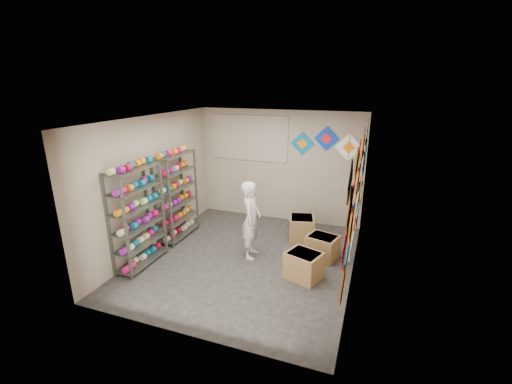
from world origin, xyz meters
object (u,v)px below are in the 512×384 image
at_px(carton_a, 304,265).
at_px(carton_b, 322,247).
at_px(shopkeeper, 251,220).
at_px(carton_c, 301,228).
at_px(shelf_rack_front, 138,218).
at_px(shelf_rack_back, 177,196).

distance_m(carton_a, carton_b, 0.86).
xyz_separation_m(shopkeeper, carton_c, (0.76, 1.11, -0.52)).
relative_size(shopkeeper, carton_b, 2.73).
bearing_deg(carton_b, shelf_rack_front, -140.35).
bearing_deg(carton_c, carton_a, -89.86).
bearing_deg(shopkeeper, carton_b, -82.15).
relative_size(carton_b, carton_c, 0.97).
bearing_deg(shopkeeper, carton_a, -119.64).
bearing_deg(carton_a, shelf_rack_back, -174.44).
xyz_separation_m(carton_a, carton_c, (-0.39, 1.54, 0.01)).
xyz_separation_m(shelf_rack_back, carton_c, (2.59, 0.82, -0.70)).
distance_m(shelf_rack_front, shelf_rack_back, 1.30).
bearing_deg(shelf_rack_back, carton_b, 1.99).
distance_m(shelf_rack_back, shopkeeper, 1.86).
bearing_deg(carton_a, carton_b, 96.65).
bearing_deg(carton_b, shelf_rack_back, -162.36).
xyz_separation_m(shopkeeper, carton_a, (1.15, -0.43, -0.53)).
distance_m(shelf_rack_front, carton_a, 3.12).
bearing_deg(shopkeeper, shelf_rack_back, 72.03).
distance_m(carton_b, carton_c, 0.91).
relative_size(shelf_rack_back, carton_c, 3.26).
bearing_deg(carton_c, shelf_rack_back, -176.37).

